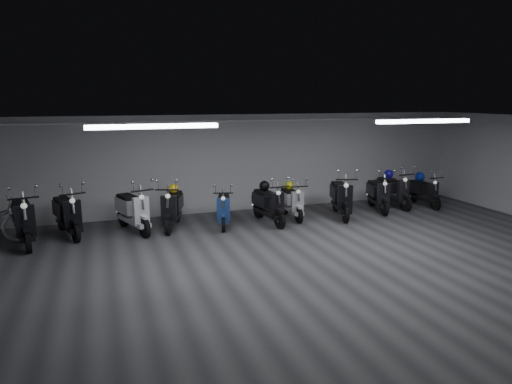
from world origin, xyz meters
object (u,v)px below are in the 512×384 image
object	(u,v)px
scooter_0	(23,213)
scooter_5	(269,199)
scooter_1	(67,208)
helmet_2	(174,189)
scooter_10	(424,187)
helmet_4	(420,177)
helmet_3	(264,186)
scooter_8	(379,189)
scooter_6	(292,196)
scooter_3	(172,202)
scooter_9	(393,185)
helmet_1	(389,174)
scooter_2	(133,204)
scooter_7	(341,191)
helmet_0	(289,185)
scooter_4	(224,203)

from	to	relation	value
scooter_0	scooter_5	size ratio (longest dim) A/B	1.11
scooter_1	helmet_2	bearing A→B (deg)	-14.53
scooter_10	helmet_4	xyz separation A→B (m)	(-0.00, 0.22, 0.29)
helmet_3	scooter_8	bearing A→B (deg)	0.08
scooter_6	helmet_3	xyz separation A→B (m)	(-0.82, -0.04, 0.36)
scooter_0	scooter_1	xyz separation A→B (m)	(0.89, 0.40, -0.04)
scooter_1	scooter_5	size ratio (longest dim) A/B	1.06
scooter_3	scooter_9	xyz separation A→B (m)	(6.70, 0.20, -0.02)
scooter_5	helmet_3	bearing A→B (deg)	90.00
scooter_1	helmet_1	bearing A→B (deg)	-15.40
scooter_9	helmet_1	distance (m)	0.39
scooter_3	helmet_4	bearing A→B (deg)	20.20
scooter_3	scooter_5	xyz separation A→B (m)	(2.47, -0.34, -0.02)
helmet_3	helmet_4	xyz separation A→B (m)	(5.18, 0.27, -0.08)
scooter_10	scooter_2	bearing A→B (deg)	179.35
scooter_7	scooter_8	bearing A→B (deg)	27.59
scooter_2	scooter_5	size ratio (longest dim) A/B	1.06
scooter_1	helmet_3	size ratio (longest dim) A/B	6.76
scooter_5	helmet_3	world-z (taller)	scooter_5
helmet_3	scooter_2	bearing A→B (deg)	178.66
scooter_3	helmet_3	xyz separation A→B (m)	(2.44, -0.10, 0.27)
helmet_1	helmet_4	xyz separation A→B (m)	(0.94, -0.28, -0.08)
helmet_2	scooter_9	bearing A→B (deg)	-0.39
helmet_0	scooter_0	bearing A→B (deg)	-176.07
scooter_6	scooter_4	bearing A→B (deg)	-172.08
scooter_5	helmet_3	size ratio (longest dim) A/B	6.40
scooter_1	scooter_6	distance (m)	5.73
scooter_2	scooter_9	bearing A→B (deg)	-17.79
scooter_1	scooter_3	xyz separation A→B (m)	(2.47, -0.11, -0.01)
scooter_6	helmet_2	size ratio (longest dim) A/B	6.77
scooter_10	helmet_3	xyz separation A→B (m)	(-5.18, -0.05, 0.37)
helmet_1	scooter_1	bearing A→B (deg)	-177.89
scooter_6	scooter_1	bearing A→B (deg)	-178.95
scooter_3	scooter_9	bearing A→B (deg)	20.61
scooter_9	helmet_4	world-z (taller)	scooter_9
scooter_0	helmet_2	xyz separation A→B (m)	(3.45, 0.53, 0.23)
scooter_5	helmet_0	size ratio (longest dim) A/B	7.37
helmet_2	helmet_3	distance (m)	2.38
scooter_4	helmet_0	xyz separation A→B (m)	(1.99, 0.41, 0.27)
scooter_2	scooter_4	world-z (taller)	scooter_2
scooter_3	scooter_9	size ratio (longest dim) A/B	1.03
helmet_4	helmet_1	bearing A→B (deg)	163.55
scooter_8	scooter_0	bearing A→B (deg)	-163.98
helmet_1	scooter_6	bearing A→B (deg)	-171.59
scooter_9	scooter_3	bearing A→B (deg)	178.82
scooter_7	helmet_4	bearing A→B (deg)	26.86
scooter_9	scooter_6	bearing A→B (deg)	-178.60
scooter_1	scooter_6	size ratio (longest dim) A/B	1.15
helmet_2	helmet_3	world-z (taller)	helmet_3
scooter_8	helmet_3	world-z (taller)	scooter_8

